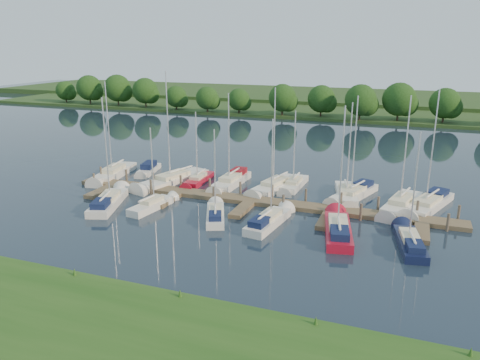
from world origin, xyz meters
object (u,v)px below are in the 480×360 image
(motorboat, at_px, (148,170))
(sailboat_s_2, at_px, (215,215))
(sailboat_n_0, at_px, (113,174))
(sailboat_n_5, at_px, (274,187))
(dock, at_px, (250,202))

(motorboat, relative_size, sailboat_s_2, 0.66)
(sailboat_n_0, height_order, sailboat_s_2, sailboat_n_0)
(sailboat_n_0, distance_m, sailboat_n_5, 19.56)
(sailboat_n_0, height_order, motorboat, sailboat_n_0)
(motorboat, bearing_deg, sailboat_s_2, 129.20)
(dock, relative_size, sailboat_n_0, 3.42)
(sailboat_n_0, distance_m, motorboat, 4.27)
(sailboat_n_0, xyz_separation_m, sailboat_s_2, (16.87, -8.35, 0.04))
(sailboat_n_5, bearing_deg, sailboat_s_2, 89.24)
(sailboat_n_0, bearing_deg, sailboat_n_5, 176.94)
(sailboat_n_0, bearing_deg, motorboat, -142.14)
(sailboat_s_2, bearing_deg, dock, 47.45)
(dock, bearing_deg, sailboat_n_0, 168.79)
(dock, distance_m, sailboat_s_2, 4.96)
(sailboat_n_5, bearing_deg, sailboat_n_0, 18.98)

